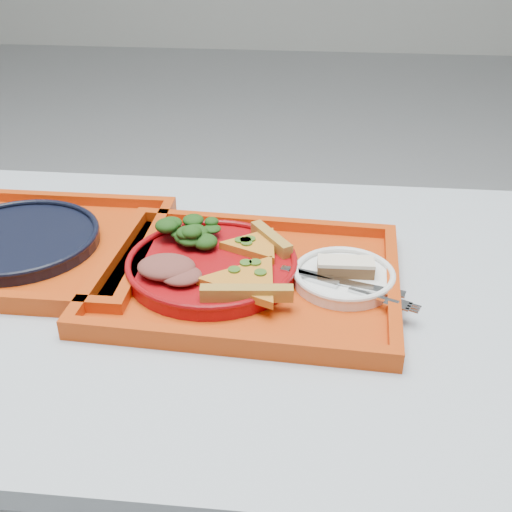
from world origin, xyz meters
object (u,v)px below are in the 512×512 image
at_px(tray_main, 247,281).
at_px(tray_far, 20,248).
at_px(dinner_plate, 212,267).
at_px(dessert_bar, 346,267).
at_px(navy_plate, 19,241).

relative_size(tray_main, tray_far, 1.00).
distance_m(tray_main, dinner_plate, 0.06).
height_order(tray_main, tray_far, same).
bearing_deg(dinner_plate, tray_main, -10.30).
bearing_deg(dessert_bar, navy_plate, 171.89).
height_order(tray_far, dinner_plate, dinner_plate).
relative_size(tray_far, dessert_bar, 5.35).
height_order(tray_main, dessert_bar, dessert_bar).
distance_m(navy_plate, dessert_bar, 0.53).
bearing_deg(dessert_bar, dinner_plate, 176.35).
bearing_deg(navy_plate, tray_far, 0.00).
height_order(dinner_plate, navy_plate, dinner_plate).
bearing_deg(navy_plate, dinner_plate, -8.81).
relative_size(tray_far, dinner_plate, 1.73).
xyz_separation_m(dinner_plate, navy_plate, (-0.33, 0.05, -0.00)).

